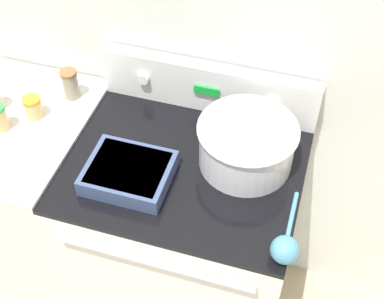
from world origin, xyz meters
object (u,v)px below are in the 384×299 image
object	(u,v)px
mixing_bowl	(247,143)
ladle	(285,248)
spice_jar_brown_cap	(70,84)
casserole_dish	(129,172)
spice_jar_orange_cap	(33,107)

from	to	relation	value
mixing_bowl	ladle	xyz separation A→B (m)	(0.18, -0.31, -0.05)
spice_jar_brown_cap	casserole_dish	bearing A→B (deg)	-41.53
casserole_dish	ladle	size ratio (longest dim) A/B	0.96
ladle	spice_jar_orange_cap	world-z (taller)	spice_jar_orange_cap
mixing_bowl	spice_jar_brown_cap	world-z (taller)	mixing_bowl
casserole_dish	spice_jar_brown_cap	distance (m)	0.45
ladle	spice_jar_brown_cap	xyz separation A→B (m)	(-0.85, 0.43, 0.03)
casserole_dish	mixing_bowl	bearing A→B (deg)	28.12
ladle	spice_jar_brown_cap	distance (m)	0.95
casserole_dish	spice_jar_brown_cap	xyz separation A→B (m)	(-0.33, 0.30, 0.04)
casserole_dish	spice_jar_orange_cap	bearing A→B (deg)	158.38
mixing_bowl	spice_jar_brown_cap	size ratio (longest dim) A/B	2.81
mixing_bowl	spice_jar_brown_cap	xyz separation A→B (m)	(-0.67, 0.12, -0.02)
mixing_bowl	casserole_dish	xyz separation A→B (m)	(-0.33, -0.18, -0.05)
casserole_dish	spice_jar_orange_cap	world-z (taller)	spice_jar_orange_cap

